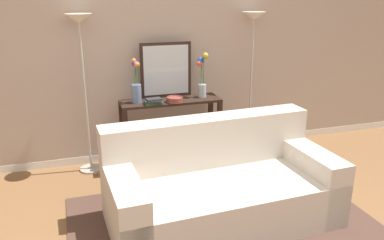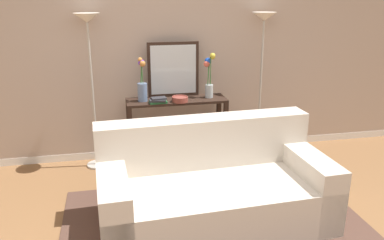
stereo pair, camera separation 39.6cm
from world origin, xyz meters
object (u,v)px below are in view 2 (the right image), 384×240
couch (213,189)px  book_stack (158,100)px  wall_mirror (173,70)px  fruit_bowl (180,99)px  vase_short_flowers (209,74)px  book_row_under_console (154,160)px  floor_lamp_right (263,45)px  floor_lamp_left (89,49)px  vase_tall_flowers (142,85)px  console_table (177,120)px

couch → book_stack: couch is taller
wall_mirror → fruit_bowl: 0.38m
vase_short_flowers → book_row_under_console: (-0.67, -0.02, -1.00)m
floor_lamp_right → vase_short_flowers: floor_lamp_right is taller
floor_lamp_right → wall_mirror: floor_lamp_right is taller
floor_lamp_left → floor_lamp_right: bearing=0.0°
vase_tall_flowers → fruit_bowl: size_ratio=2.67×
vase_tall_flowers → fruit_bowl: bearing=-15.5°
book_stack → couch: bearing=-74.9°
wall_mirror → floor_lamp_left: bearing=-176.8°
floor_lamp_right → fruit_bowl: bearing=-169.0°
floor_lamp_right → book_row_under_console: floor_lamp_right is taller
couch → wall_mirror: (-0.11, 1.46, 0.80)m
couch → book_stack: size_ratio=10.22×
vase_short_flowers → floor_lamp_left: bearing=176.6°
floor_lamp_left → floor_lamp_right: (1.99, 0.00, -0.01)m
couch → fruit_bowl: (-0.08, 1.21, 0.51)m
fruit_bowl → couch: bearing=-86.4°
floor_lamp_left → book_stack: 0.93m
vase_short_flowers → fruit_bowl: 0.45m
floor_lamp_left → vase_tall_flowers: floor_lamp_left is taller
floor_lamp_left → book_row_under_console: size_ratio=4.77×
couch → floor_lamp_right: floor_lamp_right is taller
couch → fruit_bowl: couch is taller
console_table → fruit_bowl: bearing=-79.4°
fruit_bowl → floor_lamp_right: bearing=11.0°
wall_mirror → vase_short_flowers: wall_mirror is taller
fruit_bowl → console_table: bearing=100.6°
book_stack → book_row_under_console: size_ratio=0.54×
console_table → floor_lamp_right: size_ratio=0.66×
floor_lamp_right → couch: bearing=-124.2°
console_table → vase_tall_flowers: bearing=179.3°
console_table → floor_lamp_left: 1.26m
floor_lamp_left → floor_lamp_right: 1.99m
floor_lamp_left → book_stack: (0.71, -0.21, -0.56)m
couch → console_table: (-0.10, 1.31, 0.23)m
console_table → vase_short_flowers: size_ratio=2.21×
floor_lamp_left → book_stack: bearing=-16.3°
couch → floor_lamp_left: floor_lamp_left is taller
console_table → floor_lamp_left: size_ratio=0.66×
book_row_under_console → wall_mirror: bearing=27.7°
fruit_bowl → wall_mirror: bearing=96.5°
vase_tall_flowers → wall_mirror: bearing=20.5°
floor_lamp_right → fruit_bowl: floor_lamp_right is taller
couch → floor_lamp_left: (-1.03, 1.41, 1.07)m
console_table → floor_lamp_right: bearing=5.1°
wall_mirror → book_row_under_console: bearing=-152.3°
floor_lamp_right → vase_short_flowers: (-0.67, -0.08, -0.31)m
floor_lamp_right → wall_mirror: size_ratio=2.74×
floor_lamp_right → vase_short_flowers: size_ratio=3.34×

